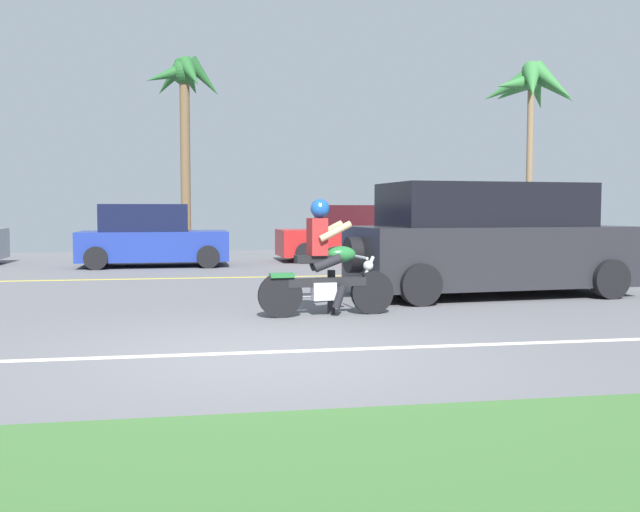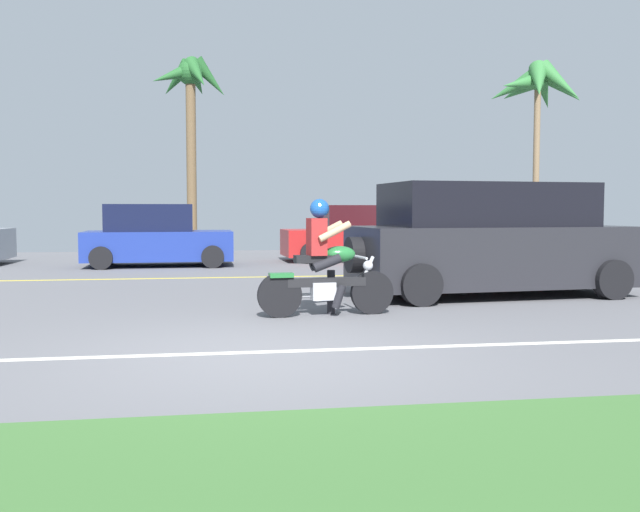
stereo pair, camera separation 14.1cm
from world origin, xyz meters
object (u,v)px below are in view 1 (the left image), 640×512
object	(u,v)px
parked_car_1	(151,237)
palm_tree_1	(185,94)
suv_nearby	(486,241)
palm_tree_0	(530,90)
parked_car_2	(355,235)
motorcyclist	(326,267)
parked_car_3	(534,234)

from	to	relation	value
parked_car_1	palm_tree_1	world-z (taller)	palm_tree_1
suv_nearby	palm_tree_0	bearing A→B (deg)	60.55
palm_tree_0	parked_car_1	bearing A→B (deg)	-163.46
parked_car_1	parked_car_2	distance (m)	5.65
parked_car_2	motorcyclist	bearing A→B (deg)	-104.90
parked_car_3	parked_car_1	bearing A→B (deg)	-174.96
suv_nearby	palm_tree_1	size ratio (longest dim) A/B	0.77
parked_car_2	parked_car_3	distance (m)	5.39
palm_tree_0	palm_tree_1	xyz separation A→B (m)	(-11.20, 1.23, -0.24)
palm_tree_1	parked_car_2	bearing A→B (deg)	-38.11
parked_car_1	parked_car_2	world-z (taller)	parked_car_1
palm_tree_0	suv_nearby	bearing A→B (deg)	-119.45
parked_car_3	parked_car_2	bearing A→B (deg)	178.89
parked_car_2	parked_car_3	xyz separation A→B (m)	(5.38, -0.10, -0.00)
motorcyclist	parked_car_3	xyz separation A→B (m)	(8.06, 9.96, 0.06)
suv_nearby	parked_car_3	xyz separation A→B (m)	(4.99, 8.14, -0.18)
suv_nearby	parked_car_3	distance (m)	9.55
parked_car_1	palm_tree_1	bearing A→B (deg)	80.54
parked_car_2	palm_tree_0	xyz separation A→B (m)	(6.45, 2.49, 4.64)
suv_nearby	parked_car_2	bearing A→B (deg)	92.73
suv_nearby	parked_car_1	world-z (taller)	suv_nearby
motorcyclist	parked_car_1	size ratio (longest dim) A/B	0.51
motorcyclist	suv_nearby	bearing A→B (deg)	30.65
motorcyclist	parked_car_2	size ratio (longest dim) A/B	0.45
parked_car_3	palm_tree_0	bearing A→B (deg)	67.63
parked_car_1	palm_tree_0	size ratio (longest dim) A/B	0.59
parked_car_3	palm_tree_0	xyz separation A→B (m)	(1.07, 2.60, 4.64)
parked_car_2	suv_nearby	bearing A→B (deg)	-87.27
palm_tree_1	parked_car_3	bearing A→B (deg)	-20.70
parked_car_3	palm_tree_0	distance (m)	5.42
palm_tree_0	palm_tree_1	distance (m)	11.27
motorcyclist	suv_nearby	size ratio (longest dim) A/B	0.39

